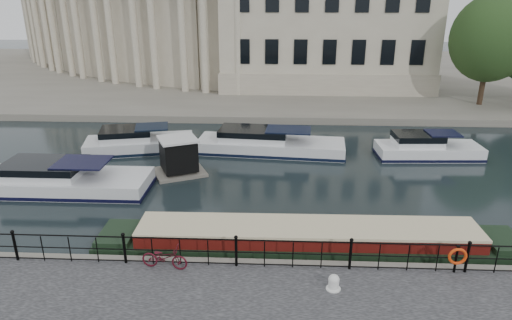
{
  "coord_description": "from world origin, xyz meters",
  "views": [
    {
      "loc": [
        1.35,
        -16.12,
        9.77
      ],
      "look_at": [
        0.5,
        2.0,
        3.0
      ],
      "focal_mm": 32.0,
      "sensor_mm": 36.0,
      "label": 1
    }
  ],
  "objects_px": {
    "narrowboat": "(307,244)",
    "harbour_hut": "(179,158)",
    "life_ring_post": "(457,257)",
    "mooring_bollard": "(334,282)",
    "bicycle": "(164,257)"
  },
  "relations": [
    {
      "from": "narrowboat",
      "to": "harbour_hut",
      "type": "bearing_deg",
      "value": 129.32
    },
    {
      "from": "life_ring_post",
      "to": "harbour_hut",
      "type": "height_order",
      "value": "harbour_hut"
    },
    {
      "from": "mooring_bollard",
      "to": "life_ring_post",
      "type": "xyz_separation_m",
      "value": [
        4.31,
        1.1,
        0.41
      ]
    },
    {
      "from": "mooring_bollard",
      "to": "narrowboat",
      "type": "xyz_separation_m",
      "value": [
        -0.67,
        3.09,
        -0.44
      ]
    },
    {
      "from": "harbour_hut",
      "to": "narrowboat",
      "type": "bearing_deg",
      "value": -74.7
    },
    {
      "from": "mooring_bollard",
      "to": "harbour_hut",
      "type": "bearing_deg",
      "value": 123.71
    },
    {
      "from": "bicycle",
      "to": "harbour_hut",
      "type": "xyz_separation_m",
      "value": [
        -1.61,
        10.17,
        -0.03
      ]
    },
    {
      "from": "life_ring_post",
      "to": "harbour_hut",
      "type": "xyz_separation_m",
      "value": [
        -11.73,
        10.01,
        -0.26
      ]
    },
    {
      "from": "life_ring_post",
      "to": "narrowboat",
      "type": "distance_m",
      "value": 5.43
    },
    {
      "from": "life_ring_post",
      "to": "harbour_hut",
      "type": "distance_m",
      "value": 15.42
    },
    {
      "from": "bicycle",
      "to": "narrowboat",
      "type": "relative_size",
      "value": 0.1
    },
    {
      "from": "bicycle",
      "to": "life_ring_post",
      "type": "relative_size",
      "value": 1.57
    },
    {
      "from": "narrowboat",
      "to": "harbour_hut",
      "type": "distance_m",
      "value": 10.5
    },
    {
      "from": "bicycle",
      "to": "harbour_hut",
      "type": "relative_size",
      "value": 0.48
    },
    {
      "from": "narrowboat",
      "to": "harbour_hut",
      "type": "height_order",
      "value": "harbour_hut"
    }
  ]
}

